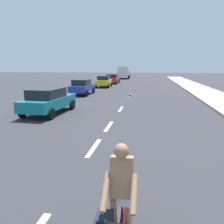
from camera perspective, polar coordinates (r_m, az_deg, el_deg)
name	(u,v)px	position (r m, az deg, el deg)	size (l,w,h in m)	color
ground_plane	(127,100)	(19.34, 4.05, 3.27)	(160.00, 160.00, 0.00)	#2D2D33
sidewalk_strip	(217,98)	(22.06, 25.74, 3.36)	(3.60, 80.00, 0.14)	#9E998E
lane_stripe_2	(94,148)	(8.02, -4.76, -9.26)	(0.16, 1.80, 0.01)	white
lane_stripe_3	(109,126)	(10.72, -0.85, -3.74)	(0.16, 1.80, 0.01)	white
lane_stripe_4	(121,109)	(15.01, 2.31, 0.79)	(0.16, 1.80, 0.01)	white
lane_stripe_5	(130,96)	(21.72, 4.71, 4.21)	(0.16, 1.80, 0.01)	white
lane_stripe_6	(130,95)	(22.08, 4.79, 4.34)	(0.16, 1.80, 0.01)	white
cyclist	(117,208)	(3.54, 1.37, -23.72)	(0.63, 1.71, 1.82)	black
parked_car_teal	(49,100)	(14.02, -16.26, 3.00)	(2.15, 4.39, 1.57)	#14727A
parked_car_blue	(82,87)	(22.81, -7.82, 6.61)	(1.88, 4.00, 1.57)	#1E389E
parked_car_yellow	(104,81)	(30.86, -2.11, 8.07)	(1.94, 4.04, 1.57)	gold
parked_car_red	(112,78)	(37.50, 0.11, 8.76)	(2.12, 4.58, 1.57)	red
delivery_truck	(124,72)	(52.05, 3.10, 10.35)	(2.82, 6.31, 2.80)	maroon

